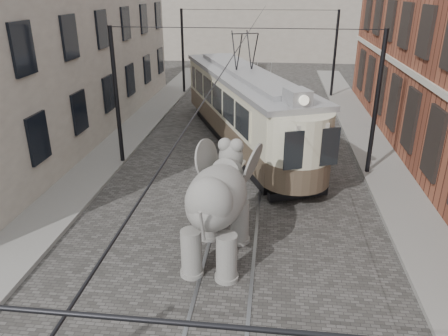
# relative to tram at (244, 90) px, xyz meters

# --- Properties ---
(ground) EXTENTS (120.00, 120.00, 0.00)m
(ground) POSITION_rel_tram_xyz_m (0.39, -9.45, -2.73)
(ground) COLOR #474542
(tram_rails) EXTENTS (1.54, 80.00, 0.02)m
(tram_rails) POSITION_rel_tram_xyz_m (0.39, -9.45, -2.72)
(tram_rails) COLOR slate
(tram_rails) RESTS_ON ground
(sidewalk_right) EXTENTS (2.00, 60.00, 0.15)m
(sidewalk_right) POSITION_rel_tram_xyz_m (6.39, -9.45, -2.66)
(sidewalk_right) COLOR slate
(sidewalk_right) RESTS_ON ground
(sidewalk_left) EXTENTS (2.00, 60.00, 0.15)m
(sidewalk_left) POSITION_rel_tram_xyz_m (-6.11, -9.45, -2.66)
(sidewalk_left) COLOR slate
(sidewalk_left) RESTS_ON ground
(stucco_building) EXTENTS (7.00, 24.00, 10.00)m
(stucco_building) POSITION_rel_tram_xyz_m (-10.61, 0.55, 2.27)
(stucco_building) COLOR gray
(stucco_building) RESTS_ON ground
(catenary) EXTENTS (11.00, 30.20, 6.00)m
(catenary) POSITION_rel_tram_xyz_m (0.19, -4.45, 0.27)
(catenary) COLOR black
(catenary) RESTS_ON ground
(tram) EXTENTS (7.86, 13.81, 5.46)m
(tram) POSITION_rel_tram_xyz_m (0.00, 0.00, 0.00)
(tram) COLOR #BEB89A
(tram) RESTS_ON ground
(elephant) EXTENTS (3.27, 5.31, 3.10)m
(elephant) POSITION_rel_tram_xyz_m (0.02, -10.25, -1.18)
(elephant) COLOR slate
(elephant) RESTS_ON ground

